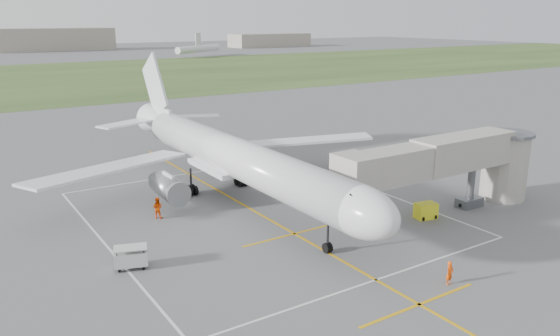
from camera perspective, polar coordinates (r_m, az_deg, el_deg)
ground at (r=54.27m, az=-4.48°, el=-3.50°), size 700.00×700.00×0.00m
grass_strip at (r=177.76m, az=-25.27°, el=8.32°), size 700.00×120.00×0.02m
apron_markings at (r=49.52m, az=-1.23°, el=-5.34°), size 28.20×60.00×0.01m
airliner at (r=53.65m, az=-4.96°, el=1.16°), size 38.93×46.75×13.52m
jet_bridge at (r=52.67m, az=18.04°, el=0.57°), size 23.40×5.00×7.20m
gpu_unit at (r=51.23m, az=14.99°, el=-4.34°), size 2.11×1.67×1.42m
baggage_cart at (r=41.42m, az=-15.31°, el=-8.99°), size 2.66×2.08×1.63m
ramp_worker_nose at (r=39.45m, az=17.31°, el=-10.43°), size 0.64×0.45×1.66m
ramp_worker_wing at (r=50.70m, az=-12.69°, el=-4.06°), size 1.20×1.19×1.96m
distant_aircraft at (r=218.16m, az=-25.56°, el=10.30°), size 184.10×69.21×8.85m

